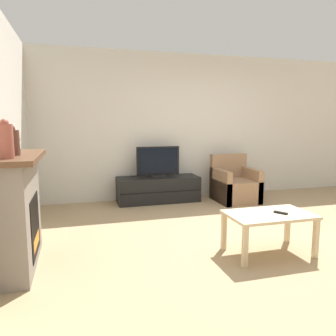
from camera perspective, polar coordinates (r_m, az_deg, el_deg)
ground_plane at (r=4.45m, az=16.40°, el=-11.18°), size 24.00×24.00×0.00m
wall_back at (r=6.39m, az=5.14°, el=7.21°), size 12.00×0.06×2.70m
fireplace at (r=3.58m, az=-24.93°, el=-6.75°), size 0.45×1.23×1.13m
mantel_vase_left at (r=3.11m, az=-26.45°, el=4.35°), size 0.13×0.13×0.34m
mantel_vase_centre_left at (r=3.38m, az=-25.58°, el=4.16°), size 0.14×0.14×0.29m
mantel_clock at (r=3.60m, az=-24.95°, el=3.52°), size 0.08×0.11×0.15m
tv_stand at (r=5.95m, az=-1.73°, el=-3.73°), size 1.47×0.51×0.46m
tv at (r=5.86m, az=-1.74°, el=0.90°), size 0.78×0.18×0.55m
armchair at (r=6.13m, az=11.48°, el=-3.06°), size 0.70×0.76×0.84m
coffee_table at (r=3.78m, az=17.18°, el=-8.49°), size 0.92×0.56×0.46m
remote at (r=3.79m, az=19.06°, el=-7.36°), size 0.11×0.15×0.02m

